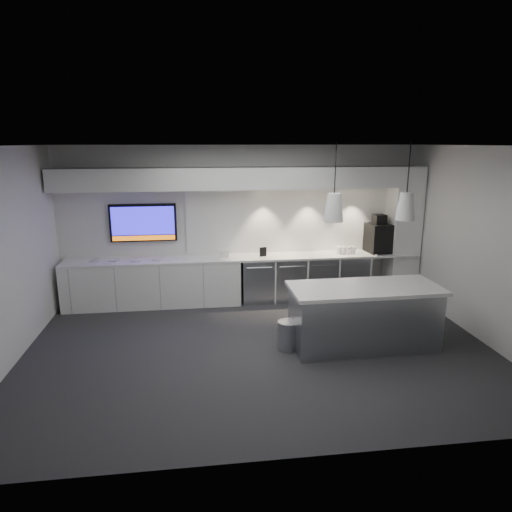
{
  "coord_description": "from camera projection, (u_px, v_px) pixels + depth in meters",
  "views": [
    {
      "loc": [
        -0.89,
        -6.32,
        3.04
      ],
      "look_at": [
        0.09,
        1.1,
        1.18
      ],
      "focal_mm": 32.0,
      "sensor_mm": 36.0,
      "label": 1
    }
  ],
  "objects": [
    {
      "name": "fridge_unit_a",
      "position": [
        257.0,
        280.0,
        8.95
      ],
      "size": [
        0.6,
        0.61,
        0.85
      ],
      "primitive_type": "cube",
      "color": "#979BA0",
      "rests_on": "floor"
    },
    {
      "name": "bin",
      "position": [
        288.0,
        335.0,
        6.87
      ],
      "size": [
        0.39,
        0.39,
        0.44
      ],
      "primitive_type": "cylinder",
      "rotation": [
        0.0,
        0.0,
        0.27
      ],
      "color": "#979BA0",
      "rests_on": "floor"
    },
    {
      "name": "tray_c",
      "position": [
        136.0,
        260.0,
        8.47
      ],
      "size": [
        0.18,
        0.18,
        0.02
      ],
      "primitive_type": "cube",
      "rotation": [
        0.0,
        0.0,
        0.17
      ],
      "color": "#BCBCBC",
      "rests_on": "back_counter"
    },
    {
      "name": "wall_tv",
      "position": [
        143.0,
        223.0,
        8.66
      ],
      "size": [
        1.25,
        0.07,
        0.72
      ],
      "color": "black",
      "rests_on": "wall_back"
    },
    {
      "name": "wall_left",
      "position": [
        2.0,
        261.0,
        6.12
      ],
      "size": [
        0.0,
        7.0,
        7.0
      ],
      "primitive_type": "plane",
      "rotation": [
        1.57,
        0.0,
        1.57
      ],
      "color": "silver",
      "rests_on": "floor"
    },
    {
      "name": "sign_black",
      "position": [
        263.0,
        252.0,
        8.8
      ],
      "size": [
        0.14,
        0.05,
        0.18
      ],
      "primitive_type": "cube",
      "rotation": [
        0.0,
        0.0,
        0.25
      ],
      "color": "black",
      "rests_on": "back_counter"
    },
    {
      "name": "tray_a",
      "position": [
        94.0,
        261.0,
        8.44
      ],
      "size": [
        0.18,
        0.18,
        0.02
      ],
      "primitive_type": "cube",
      "rotation": [
        0.0,
        0.0,
        -0.14
      ],
      "color": "#BCBCBC",
      "rests_on": "back_counter"
    },
    {
      "name": "column",
      "position": [
        403.0,
        232.0,
        9.13
      ],
      "size": [
        0.55,
        0.55,
        2.6
      ],
      "primitive_type": "cube",
      "color": "white",
      "rests_on": "floor"
    },
    {
      "name": "island",
      "position": [
        364.0,
        316.0,
        6.91
      ],
      "size": [
        2.27,
        1.0,
        0.95
      ],
      "rotation": [
        0.0,
        0.0,
        0.02
      ],
      "color": "#979BA0",
      "rests_on": "floor"
    },
    {
      "name": "wall_back",
      "position": [
        242.0,
        223.0,
        8.97
      ],
      "size": [
        7.0,
        0.0,
        7.0
      ],
      "primitive_type": "plane",
      "rotation": [
        1.57,
        0.0,
        0.0
      ],
      "color": "silver",
      "rests_on": "floor"
    },
    {
      "name": "sign_white",
      "position": [
        224.0,
        255.0,
        8.67
      ],
      "size": [
        0.18,
        0.04,
        0.14
      ],
      "primitive_type": "cube",
      "rotation": [
        0.0,
        0.0,
        0.12
      ],
      "color": "white",
      "rests_on": "back_counter"
    },
    {
      "name": "wall_front",
      "position": [
        298.0,
        316.0,
        4.16
      ],
      "size": [
        7.0,
        0.0,
        7.0
      ],
      "primitive_type": "plane",
      "rotation": [
        -1.57,
        0.0,
        0.0
      ],
      "color": "silver",
      "rests_on": "floor"
    },
    {
      "name": "pendant_right",
      "position": [
        406.0,
        206.0,
        6.57
      ],
      "size": [
        0.28,
        0.28,
        1.1
      ],
      "color": "white",
      "rests_on": "ceiling"
    },
    {
      "name": "fridge_unit_d",
      "position": [
        350.0,
        276.0,
        9.19
      ],
      "size": [
        0.6,
        0.61,
        0.85
      ],
      "primitive_type": "cube",
      "color": "#979BA0",
      "rests_on": "floor"
    },
    {
      "name": "fridge_unit_c",
      "position": [
        319.0,
        277.0,
        9.11
      ],
      "size": [
        0.6,
        0.61,
        0.85
      ],
      "primitive_type": "cube",
      "color": "#979BA0",
      "rests_on": "floor"
    },
    {
      "name": "fridge_unit_b",
      "position": [
        289.0,
        278.0,
        9.03
      ],
      "size": [
        0.6,
        0.61,
        0.85
      ],
      "primitive_type": "cube",
      "color": "#979BA0",
      "rests_on": "floor"
    },
    {
      "name": "floor",
      "position": [
        260.0,
        348.0,
        6.93
      ],
      "size": [
        7.0,
        7.0,
        0.0
      ],
      "primitive_type": "plane",
      "color": "#2B2B2D",
      "rests_on": "ground"
    },
    {
      "name": "pendant_left",
      "position": [
        334.0,
        207.0,
        6.44
      ],
      "size": [
        0.28,
        0.28,
        1.1
      ],
      "color": "white",
      "rests_on": "ceiling"
    },
    {
      "name": "tray_b",
      "position": [
        114.0,
        260.0,
        8.47
      ],
      "size": [
        0.2,
        0.2,
        0.02
      ],
      "primitive_type": "cube",
      "rotation": [
        0.0,
        0.0,
        -0.27
      ],
      "color": "#BCBCBC",
      "rests_on": "back_counter"
    },
    {
      "name": "soffit",
      "position": [
        244.0,
        178.0,
        8.46
      ],
      "size": [
        6.9,
        0.6,
        0.4
      ],
      "primitive_type": "cube",
      "color": "white",
      "rests_on": "wall_back"
    },
    {
      "name": "tray_d",
      "position": [
        158.0,
        260.0,
        8.51
      ],
      "size": [
        0.19,
        0.19,
        0.02
      ],
      "primitive_type": "cube",
      "rotation": [
        0.0,
        0.0,
        -0.23
      ],
      "color": "#BCBCBC",
      "rests_on": "back_counter"
    },
    {
      "name": "coffee_machine",
      "position": [
        378.0,
        237.0,
        9.09
      ],
      "size": [
        0.46,
        0.63,
        0.76
      ],
      "rotation": [
        0.0,
        0.0,
        0.1
      ],
      "color": "black",
      "rests_on": "back_counter"
    },
    {
      "name": "wall_right",
      "position": [
        485.0,
        246.0,
        7.01
      ],
      "size": [
        0.0,
        7.0,
        7.0
      ],
      "primitive_type": "plane",
      "rotation": [
        1.57,
        0.0,
        -1.57
      ],
      "color": "silver",
      "rests_on": "floor"
    },
    {
      "name": "left_base_cabinets",
      "position": [
        153.0,
        283.0,
        8.69
      ],
      "size": [
        3.3,
        0.63,
        0.86
      ],
      "primitive_type": "cube",
      "color": "white",
      "rests_on": "floor"
    },
    {
      "name": "ceiling",
      "position": [
        260.0,
        146.0,
        6.2
      ],
      "size": [
        7.0,
        7.0,
        0.0
      ],
      "primitive_type": "plane",
      "rotation": [
        3.14,
        0.0,
        0.0
      ],
      "color": "black",
      "rests_on": "wall_back"
    },
    {
      "name": "back_counter",
      "position": [
        244.0,
        258.0,
        8.81
      ],
      "size": [
        6.8,
        0.65,
        0.04
      ],
      "primitive_type": "cube",
      "color": "white",
      "rests_on": "left_base_cabinets"
    },
    {
      "name": "backsplash",
      "position": [
        302.0,
        219.0,
        9.09
      ],
      "size": [
        4.6,
        0.03,
        1.3
      ],
      "primitive_type": "cube",
      "color": "white",
      "rests_on": "wall_back"
    },
    {
      "name": "cup_cluster",
      "position": [
        346.0,
        250.0,
        9.01
      ],
      "size": [
        0.36,
        0.17,
        0.14
      ],
      "primitive_type": null,
      "color": "white",
      "rests_on": "back_counter"
    }
  ]
}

